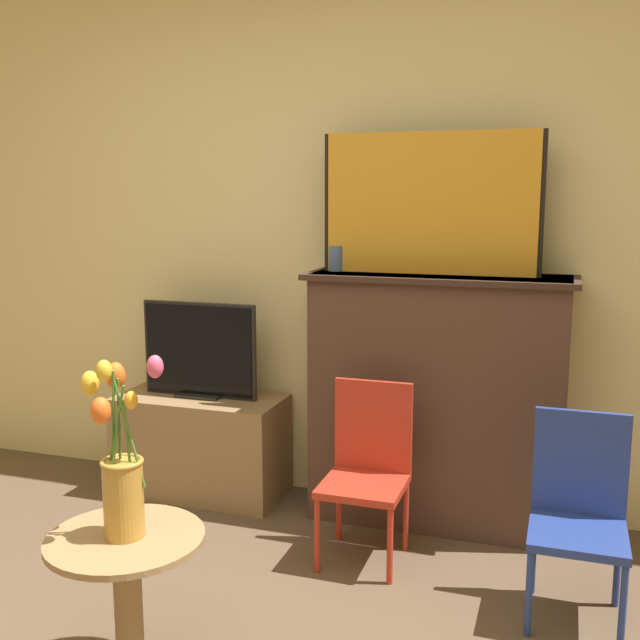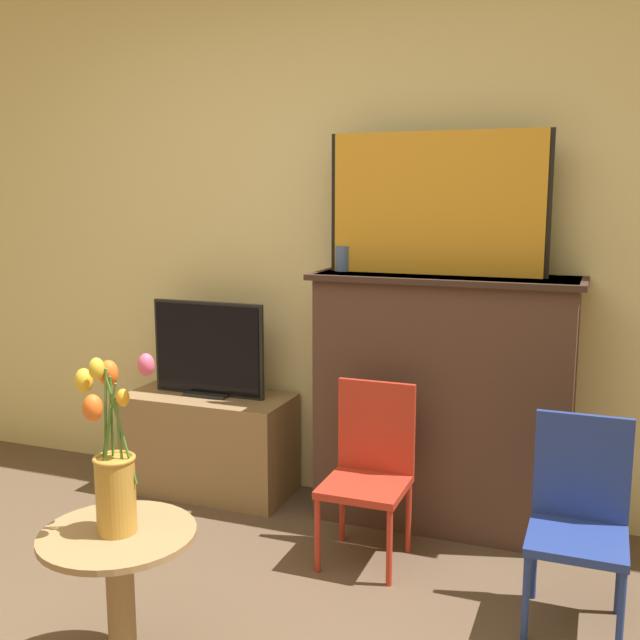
{
  "view_description": "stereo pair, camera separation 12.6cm",
  "coord_description": "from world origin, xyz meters",
  "px_view_note": "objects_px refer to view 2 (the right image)",
  "views": [
    {
      "loc": [
        1.07,
        -1.33,
        1.49
      ],
      "look_at": [
        0.2,
        1.28,
        1.02
      ],
      "focal_mm": 42.0,
      "sensor_mm": 36.0,
      "label": 1
    },
    {
      "loc": [
        1.19,
        -1.28,
        1.49
      ],
      "look_at": [
        0.2,
        1.28,
        1.02
      ],
      "focal_mm": 42.0,
      "sensor_mm": 36.0,
      "label": 2
    }
  ],
  "objects_px": {
    "chair_red": "(370,464)",
    "vase_tulips": "(113,466)",
    "tv_monitor": "(208,350)",
    "chair_blue": "(579,512)",
    "painting": "(436,204)"
  },
  "relations": [
    {
      "from": "tv_monitor",
      "to": "vase_tulips",
      "type": "bearing_deg",
      "value": -71.35
    },
    {
      "from": "chair_red",
      "to": "chair_blue",
      "type": "xyz_separation_m",
      "value": [
        0.82,
        -0.19,
        0.0
      ]
    },
    {
      "from": "chair_red",
      "to": "chair_blue",
      "type": "relative_size",
      "value": 1.0
    },
    {
      "from": "painting",
      "to": "chair_blue",
      "type": "bearing_deg",
      "value": -42.46
    },
    {
      "from": "painting",
      "to": "vase_tulips",
      "type": "distance_m",
      "value": 1.76
    },
    {
      "from": "painting",
      "to": "chair_red",
      "type": "relative_size",
      "value": 1.32
    },
    {
      "from": "vase_tulips",
      "to": "chair_red",
      "type": "bearing_deg",
      "value": 65.66
    },
    {
      "from": "chair_red",
      "to": "vase_tulips",
      "type": "xyz_separation_m",
      "value": [
        -0.47,
        -1.05,
        0.3
      ]
    },
    {
      "from": "chair_red",
      "to": "vase_tulips",
      "type": "height_order",
      "value": "vase_tulips"
    },
    {
      "from": "chair_red",
      "to": "vase_tulips",
      "type": "distance_m",
      "value": 1.19
    },
    {
      "from": "tv_monitor",
      "to": "chair_red",
      "type": "relative_size",
      "value": 0.82
    },
    {
      "from": "chair_red",
      "to": "vase_tulips",
      "type": "bearing_deg",
      "value": -114.34
    },
    {
      "from": "painting",
      "to": "chair_red",
      "type": "height_order",
      "value": "painting"
    },
    {
      "from": "painting",
      "to": "tv_monitor",
      "type": "height_order",
      "value": "painting"
    },
    {
      "from": "painting",
      "to": "tv_monitor",
      "type": "xyz_separation_m",
      "value": [
        -1.11,
        -0.04,
        -0.72
      ]
    }
  ]
}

